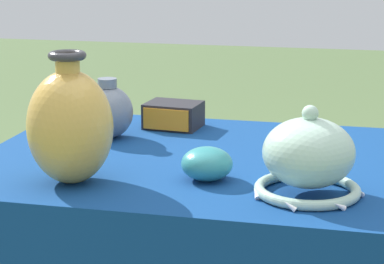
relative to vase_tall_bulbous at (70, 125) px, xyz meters
name	(u,v)px	position (x,y,z in m)	size (l,w,h in m)	color
display_table	(208,187)	(0.25, 0.24, -0.20)	(1.10, 0.81, 0.69)	#38383D
vase_tall_bulbous	(70,125)	(0.00, 0.00, 0.00)	(0.18, 0.18, 0.28)	gold
vase_dome_bell	(308,159)	(0.50, 0.04, -0.05)	(0.23, 0.23, 0.19)	#A8CCB7
mosaic_tile_box	(173,115)	(0.09, 0.53, -0.09)	(0.16, 0.13, 0.07)	#232328
bowl_shallow_teal	(207,164)	(0.28, 0.08, -0.09)	(0.11, 0.11, 0.07)	teal
jar_round_slate	(108,111)	(-0.05, 0.38, -0.05)	(0.13, 0.13, 0.16)	slate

